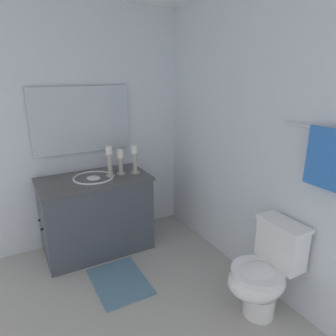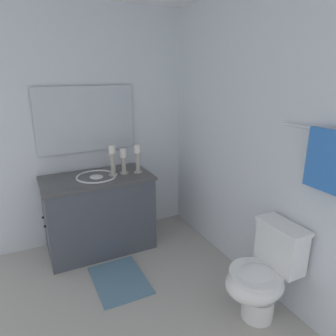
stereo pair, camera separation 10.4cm
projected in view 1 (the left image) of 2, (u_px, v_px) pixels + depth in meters
floor at (122, 311)px, 2.44m from camera, size 2.55×2.44×0.02m
wall_back at (250, 142)px, 2.62m from camera, size 2.55×0.04×2.45m
wall_left at (71, 131)px, 3.12m from camera, size 0.04×2.44×2.45m
vanity_cabinet at (96, 214)px, 3.15m from camera, size 0.58×1.08×0.80m
sink_basin at (94, 182)px, 3.04m from camera, size 0.40×0.40×0.24m
mirror at (82, 120)px, 3.10m from camera, size 0.02×0.99×0.67m
candle_holder_tall at (135, 158)px, 3.13m from camera, size 0.09×0.09×0.30m
candle_holder_short at (121, 161)px, 3.10m from camera, size 0.09×0.09×0.26m
candle_holder_mid at (110, 160)px, 3.04m from camera, size 0.09×0.09×0.31m
toilet at (264, 273)px, 2.30m from camera, size 0.39×0.54×0.75m
towel_bar at (333, 131)px, 1.89m from camera, size 0.77×0.02×0.02m
towel_near_vanity at (327, 159)px, 1.94m from camera, size 0.28×0.03×0.39m
bath_mat at (120, 281)px, 2.75m from camera, size 0.60×0.44×0.02m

